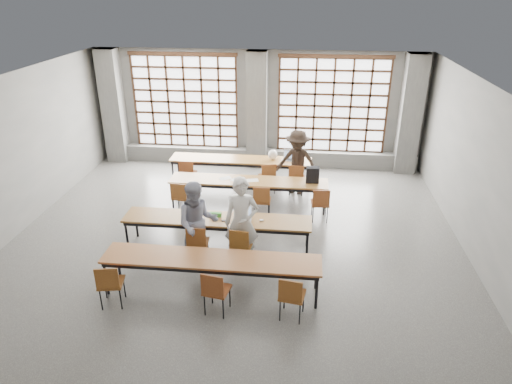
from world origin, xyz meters
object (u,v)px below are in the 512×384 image
Objects in this scene: desk_row_d at (211,261)px; chair_near_left at (110,281)px; chair_back_mid at (268,175)px; desk_row_b at (248,183)px; chair_mid_centre at (262,199)px; student_female at (198,223)px; laptop_front at (243,215)px; plastic_bag at (273,155)px; green_box at (215,215)px; chair_mid_right at (320,201)px; phone at (225,221)px; chair_near_right at (291,294)px; mouse at (262,220)px; red_pouch at (111,280)px; chair_back_left at (187,172)px; desk_row_a at (241,161)px; chair_mid_left at (180,195)px; chair_near_mid at (215,289)px; laptop_back at (289,157)px; desk_row_c at (217,221)px; backpack at (313,175)px; student_male at (242,222)px; chair_back_right at (296,176)px; chair_front_left at (197,241)px; chair_front_right at (241,243)px; student_back at (297,162)px.

desk_row_d is 4.55× the size of chair_near_left.
desk_row_b is at bearing -115.98° from chair_back_mid.
student_female reaches higher than chair_mid_centre.
laptop_front is 3.54m from plastic_bag.
green_box is (-0.23, 1.60, 0.11)m from desk_row_d.
desk_row_d is 16.00× the size of green_box.
chair_mid_right reaches higher than phone.
green_box is at bearing 127.59° from chair_near_right.
chair_near_right is at bearing -22.90° from desk_row_d.
laptop_front is 3.84× the size of mouse.
red_pouch is at bearing -136.59° from chair_mid_right.
chair_mid_centre is 1.40m from chair_mid_right.
desk_row_a is at bearing 24.22° from chair_back_left.
chair_mid_left and chair_near_mid have the same top height.
laptop_back is at bearing 4.58° from desk_row_a.
desk_row_c is 3.27m from chair_back_left.
desk_row_b is at bearing -25.42° from chair_back_left.
laptop_back is (1.36, 0.11, 0.13)m from desk_row_a.
mouse is 0.34× the size of plastic_bag.
backpack is at bearing -35.62° from desk_row_a.
student_male is at bearing -129.41° from chair_mid_right.
chair_back_right reaches higher than desk_row_d.
desk_row_b is 4.43m from chair_near_right.
chair_back_left is at bearing 97.50° from chair_mid_left.
green_box is at bearing 98.10° from desk_row_d.
chair_mid_centre is 2.31m from laptop_back.
green_box is at bearing 134.18° from student_male.
chair_mid_left is 8.98× the size of mouse.
chair_front_left is at bearing 49.54° from red_pouch.
chair_back_left and chair_near_mid have the same top height.
chair_back_right is 3.96m from student_female.
desk_row_b is at bearing 75.51° from chair_front_left.
chair_front_right is (0.18, -2.72, -0.13)m from desk_row_b.
green_box is at bearing -148.53° from chair_mid_right.
student_back is at bearing 74.70° from chair_front_right.
chair_near_mid is at bearing -82.12° from student_female.
chair_back_mid reaches higher than desk_row_d.
laptop_front and laptop_back have the same top height.
chair_near_mid is 2.17× the size of laptop_back.
student_female is (-1.96, 1.65, 0.34)m from chair_near_right.
student_back is 3.49m from phone.
green_box is 0.62× the size of backpack.
plastic_bag is 1.43× the size of red_pouch.
chair_back_mid is 1.00× the size of chair_mid_left.
laptop_back is at bearing 83.61° from mouse.
desk_row_a is 10.62× the size of laptop_front.
student_male reaches higher than red_pouch.
student_female reaches higher than desk_row_c.
mouse is (0.12, -2.98, 0.21)m from chair_back_mid.
chair_front_left is 1.89m from red_pouch.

